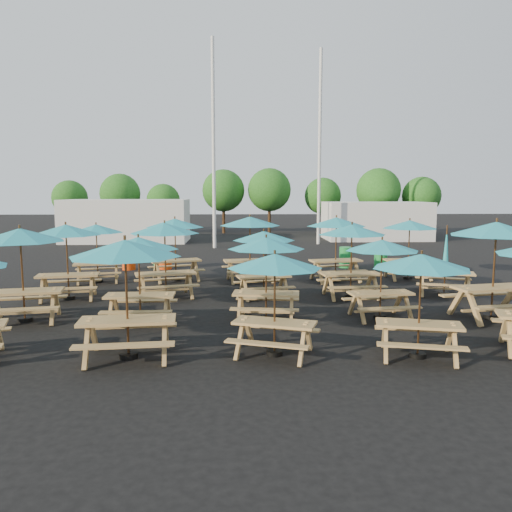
{
  "coord_description": "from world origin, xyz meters",
  "views": [
    {
      "loc": [
        -0.62,
        -15.46,
        3.27
      ],
      "look_at": [
        0.0,
        1.5,
        1.1
      ],
      "focal_mm": 35.0,
      "sensor_mm": 36.0,
      "label": 1
    }
  ],
  "objects_px": {
    "picnic_unit_19": "(410,228)",
    "waste_bin_0": "(129,259)",
    "picnic_unit_5": "(138,248)",
    "picnic_unit_10": "(264,240)",
    "picnic_unit_14": "(352,234)",
    "picnic_unit_11": "(250,225)",
    "picnic_unit_4": "(125,255)",
    "picnic_unit_12": "(421,267)",
    "picnic_unit_3": "(96,232)",
    "picnic_unit_1": "(20,240)",
    "picnic_unit_8": "(275,267)",
    "waste_bin_1": "(165,259)",
    "picnic_unit_2": "(66,234)",
    "picnic_unit_18": "(445,267)",
    "picnic_unit_13": "(382,250)",
    "picnic_unit_9": "(266,248)",
    "picnic_unit_17": "(496,234)",
    "waste_bin_3": "(346,257)",
    "picnic_unit_15": "(336,225)",
    "picnic_unit_6": "(165,232)",
    "waste_bin_4": "(381,258)",
    "waste_bin_2": "(160,258)",
    "picnic_unit_7": "(175,227)"
  },
  "relations": [
    {
      "from": "picnic_unit_19",
      "to": "picnic_unit_6",
      "type": "bearing_deg",
      "value": -161.88
    },
    {
      "from": "picnic_unit_3",
      "to": "picnic_unit_15",
      "type": "distance_m",
      "value": 8.73
    },
    {
      "from": "picnic_unit_12",
      "to": "waste_bin_3",
      "type": "height_order",
      "value": "picnic_unit_12"
    },
    {
      "from": "picnic_unit_19",
      "to": "waste_bin_0",
      "type": "height_order",
      "value": "picnic_unit_19"
    },
    {
      "from": "picnic_unit_11",
      "to": "waste_bin_0",
      "type": "distance_m",
      "value": 6.12
    },
    {
      "from": "picnic_unit_6",
      "to": "picnic_unit_7",
      "type": "height_order",
      "value": "picnic_unit_6"
    },
    {
      "from": "picnic_unit_4",
      "to": "picnic_unit_12",
      "type": "bearing_deg",
      "value": -7.18
    },
    {
      "from": "picnic_unit_17",
      "to": "waste_bin_1",
      "type": "distance_m",
      "value": 13.24
    },
    {
      "from": "picnic_unit_2",
      "to": "picnic_unit_18",
      "type": "distance_m",
      "value": 11.87
    },
    {
      "from": "picnic_unit_8",
      "to": "picnic_unit_14",
      "type": "xyz_separation_m",
      "value": [
        2.79,
        5.49,
        0.19
      ]
    },
    {
      "from": "picnic_unit_14",
      "to": "picnic_unit_19",
      "type": "relative_size",
      "value": 1.03
    },
    {
      "from": "picnic_unit_3",
      "to": "picnic_unit_13",
      "type": "bearing_deg",
      "value": -44.24
    },
    {
      "from": "picnic_unit_3",
      "to": "picnic_unit_14",
      "type": "distance_m",
      "value": 9.13
    },
    {
      "from": "picnic_unit_4",
      "to": "picnic_unit_7",
      "type": "xyz_separation_m",
      "value": [
        -0.13,
        8.79,
        -0.05
      ]
    },
    {
      "from": "picnic_unit_2",
      "to": "picnic_unit_18",
      "type": "height_order",
      "value": "picnic_unit_2"
    },
    {
      "from": "picnic_unit_1",
      "to": "picnic_unit_10",
      "type": "bearing_deg",
      "value": 12.37
    },
    {
      "from": "picnic_unit_2",
      "to": "picnic_unit_7",
      "type": "height_order",
      "value": "picnic_unit_7"
    },
    {
      "from": "picnic_unit_17",
      "to": "waste_bin_1",
      "type": "xyz_separation_m",
      "value": [
        -9.71,
        8.82,
        -1.76
      ]
    },
    {
      "from": "picnic_unit_2",
      "to": "picnic_unit_17",
      "type": "relative_size",
      "value": 0.91
    },
    {
      "from": "picnic_unit_5",
      "to": "picnic_unit_10",
      "type": "relative_size",
      "value": 0.97
    },
    {
      "from": "picnic_unit_2",
      "to": "picnic_unit_15",
      "type": "relative_size",
      "value": 0.96
    },
    {
      "from": "picnic_unit_11",
      "to": "picnic_unit_19",
      "type": "height_order",
      "value": "picnic_unit_11"
    },
    {
      "from": "picnic_unit_6",
      "to": "picnic_unit_18",
      "type": "bearing_deg",
      "value": -15.5
    },
    {
      "from": "picnic_unit_15",
      "to": "waste_bin_1",
      "type": "relative_size",
      "value": 2.82
    },
    {
      "from": "picnic_unit_1",
      "to": "picnic_unit_9",
      "type": "distance_m",
      "value": 6.16
    },
    {
      "from": "picnic_unit_3",
      "to": "waste_bin_3",
      "type": "relative_size",
      "value": 2.57
    },
    {
      "from": "picnic_unit_5",
      "to": "picnic_unit_9",
      "type": "height_order",
      "value": "picnic_unit_5"
    },
    {
      "from": "waste_bin_4",
      "to": "picnic_unit_5",
      "type": "bearing_deg",
      "value": -134.27
    },
    {
      "from": "picnic_unit_3",
      "to": "picnic_unit_11",
      "type": "bearing_deg",
      "value": -11.89
    },
    {
      "from": "picnic_unit_9",
      "to": "picnic_unit_13",
      "type": "xyz_separation_m",
      "value": [
        2.99,
        0.06,
        -0.07
      ]
    },
    {
      "from": "picnic_unit_5",
      "to": "picnic_unit_3",
      "type": "bearing_deg",
      "value": 113.45
    },
    {
      "from": "waste_bin_3",
      "to": "waste_bin_4",
      "type": "bearing_deg",
      "value": -8.21
    },
    {
      "from": "picnic_unit_5",
      "to": "picnic_unit_13",
      "type": "relative_size",
      "value": 1.04
    },
    {
      "from": "picnic_unit_3",
      "to": "waste_bin_0",
      "type": "xyz_separation_m",
      "value": [
        0.47,
        2.99,
        -1.41
      ]
    },
    {
      "from": "picnic_unit_11",
      "to": "picnic_unit_8",
      "type": "bearing_deg",
      "value": -97.43
    },
    {
      "from": "picnic_unit_15",
      "to": "picnic_unit_6",
      "type": "bearing_deg",
      "value": -166.39
    },
    {
      "from": "picnic_unit_13",
      "to": "picnic_unit_6",
      "type": "bearing_deg",
      "value": 147.23
    },
    {
      "from": "picnic_unit_13",
      "to": "waste_bin_0",
      "type": "height_order",
      "value": "picnic_unit_13"
    },
    {
      "from": "picnic_unit_19",
      "to": "waste_bin_1",
      "type": "xyz_separation_m",
      "value": [
        -9.57,
        2.79,
        -1.5
      ]
    },
    {
      "from": "picnic_unit_8",
      "to": "waste_bin_1",
      "type": "bearing_deg",
      "value": 127.54
    },
    {
      "from": "picnic_unit_1",
      "to": "picnic_unit_10",
      "type": "xyz_separation_m",
      "value": [
        6.24,
        2.69,
        -0.26
      ]
    },
    {
      "from": "picnic_unit_5",
      "to": "picnic_unit_17",
      "type": "xyz_separation_m",
      "value": [
        9.05,
        0.08,
        0.31
      ]
    },
    {
      "from": "picnic_unit_18",
      "to": "waste_bin_0",
      "type": "bearing_deg",
      "value": 171.01
    },
    {
      "from": "picnic_unit_9",
      "to": "waste_bin_0",
      "type": "relative_size",
      "value": 2.44
    },
    {
      "from": "picnic_unit_17",
      "to": "picnic_unit_10",
      "type": "bearing_deg",
      "value": 144.05
    },
    {
      "from": "picnic_unit_17",
      "to": "waste_bin_2",
      "type": "distance_m",
      "value": 13.57
    },
    {
      "from": "picnic_unit_2",
      "to": "picnic_unit_15",
      "type": "bearing_deg",
      "value": 8.23
    },
    {
      "from": "picnic_unit_13",
      "to": "picnic_unit_19",
      "type": "distance_m",
      "value": 6.49
    },
    {
      "from": "picnic_unit_4",
      "to": "picnic_unit_17",
      "type": "distance_m",
      "value": 9.2
    },
    {
      "from": "picnic_unit_5",
      "to": "picnic_unit_14",
      "type": "distance_m",
      "value": 6.63
    }
  ]
}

